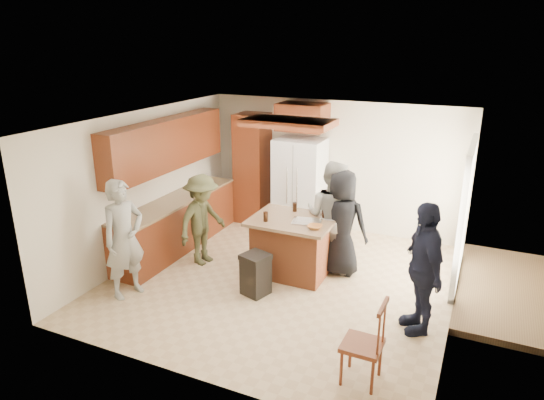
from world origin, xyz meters
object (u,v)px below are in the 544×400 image
at_px(trash_bin, 256,274).
at_px(spindle_chair, 364,345).
at_px(person_side_right, 423,268).
at_px(refrigerator, 300,185).
at_px(person_counter, 202,220).
at_px(kitchen_island, 292,246).
at_px(person_front_left, 124,239).
at_px(person_behind_right, 341,223).
at_px(person_behind_left, 332,216).

relative_size(trash_bin, spindle_chair, 0.63).
height_order(person_side_right, refrigerator, refrigerator).
relative_size(person_counter, kitchen_island, 1.19).
bearing_deg(refrigerator, person_counter, -113.61).
bearing_deg(person_front_left, refrigerator, -4.49).
bearing_deg(person_side_right, person_behind_right, -155.85).
height_order(person_behind_left, person_behind_right, person_behind_left).
height_order(person_counter, kitchen_island, person_counter).
xyz_separation_m(person_behind_right, refrigerator, (-1.27, 1.47, 0.05)).
relative_size(person_front_left, kitchen_island, 1.37).
xyz_separation_m(person_behind_right, spindle_chair, (1.00, -2.42, -0.39)).
xyz_separation_m(trash_bin, spindle_chair, (1.92, -1.24, 0.13)).
bearing_deg(person_behind_left, person_side_right, 148.20).
bearing_deg(person_behind_left, person_counter, 25.49).
distance_m(person_behind_right, person_side_right, 1.79).
relative_size(person_behind_left, person_counter, 1.18).
distance_m(person_behind_right, refrigerator, 1.95).
bearing_deg(trash_bin, person_front_left, -155.39).
bearing_deg(kitchen_island, trash_bin, -105.75).
xyz_separation_m(person_counter, trash_bin, (1.26, -0.58, -0.44)).
xyz_separation_m(person_side_right, refrigerator, (-2.66, 2.59, 0.03)).
bearing_deg(person_side_right, trash_bin, -115.52).
bearing_deg(person_behind_right, person_behind_left, -25.41).
relative_size(refrigerator, trash_bin, 2.86).
height_order(person_behind_right, trash_bin, person_behind_right).
relative_size(person_side_right, kitchen_island, 1.36).
xyz_separation_m(person_behind_left, person_counter, (-1.98, -0.70, -0.14)).
bearing_deg(refrigerator, trash_bin, -82.31).
bearing_deg(person_side_right, refrigerator, -161.12).
relative_size(person_behind_right, person_counter, 1.11).
bearing_deg(person_behind_left, spindle_chair, 121.32).
bearing_deg(person_counter, person_side_right, -87.53).
relative_size(person_counter, spindle_chair, 1.54).
height_order(person_behind_left, trash_bin, person_behind_left).
bearing_deg(kitchen_island, person_behind_left, 42.67).
bearing_deg(person_side_right, spindle_chair, -43.72).
bearing_deg(person_counter, refrigerator, -12.72).
distance_m(person_behind_left, person_side_right, 2.01).
distance_m(person_front_left, kitchen_island, 2.55).
bearing_deg(person_behind_left, person_front_left, 46.46).
relative_size(person_behind_left, spindle_chair, 1.81).
xyz_separation_m(person_counter, spindle_chair, (3.18, -1.82, -0.31)).
distance_m(person_behind_right, spindle_chair, 2.64).
bearing_deg(person_side_right, person_counter, -125.34).
relative_size(refrigerator, spindle_chair, 1.81).
bearing_deg(kitchen_island, person_front_left, -140.12).
relative_size(kitchen_island, spindle_chair, 1.29).
bearing_deg(person_behind_right, spindle_chair, 115.66).
xyz_separation_m(person_behind_right, trash_bin, (-0.92, -1.18, -0.53)).
height_order(person_side_right, spindle_chair, person_side_right).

